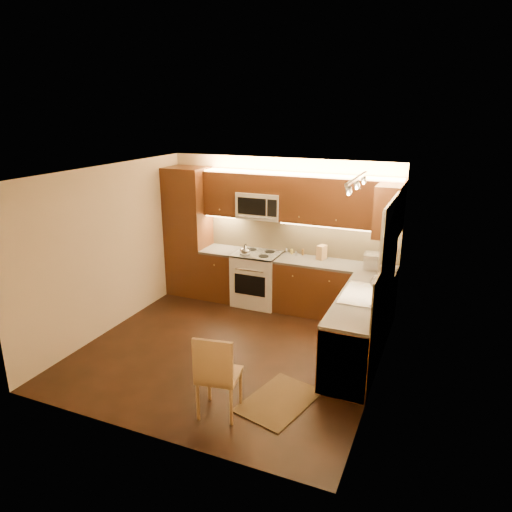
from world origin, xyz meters
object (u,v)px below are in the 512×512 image
at_px(microwave, 261,205).
at_px(soap_bottle, 389,275).
at_px(knife_block, 322,252).
at_px(kettle, 245,250).
at_px(stove, 257,278).
at_px(dining_chair, 219,373).
at_px(sink, 363,289).
at_px(toaster_oven, 377,262).

distance_m(microwave, soap_bottle, 2.43).
relative_size(microwave, soap_bottle, 3.70).
bearing_deg(knife_block, kettle, -147.22).
xyz_separation_m(stove, dining_chair, (0.81, -3.02, 0.04)).
relative_size(stove, microwave, 1.21).
height_order(microwave, sink, microwave).
xyz_separation_m(sink, soap_bottle, (0.24, 0.64, 0.03)).
xyz_separation_m(kettle, soap_bottle, (2.37, -0.28, -0.02)).
bearing_deg(stove, toaster_oven, 0.29).
height_order(kettle, toaster_oven, toaster_oven).
xyz_separation_m(stove, sink, (2.00, -1.12, 0.52)).
distance_m(knife_block, dining_chair, 3.23).
height_order(knife_block, soap_bottle, knife_block).
xyz_separation_m(microwave, knife_block, (1.08, 0.02, -0.70)).
height_order(microwave, soap_bottle, microwave).
height_order(soap_bottle, dining_chair, soap_bottle).
relative_size(toaster_oven, knife_block, 1.71).
bearing_deg(dining_chair, stove, 95.71).
height_order(sink, toaster_oven, toaster_oven).
height_order(stove, toaster_oven, toaster_oven).
bearing_deg(knife_block, toaster_oven, 6.89).
distance_m(toaster_oven, dining_chair, 3.29).
bearing_deg(sink, toaster_oven, 90.10).
bearing_deg(knife_block, stove, -155.60).
xyz_separation_m(toaster_oven, soap_bottle, (0.24, -0.49, -0.02)).
xyz_separation_m(stove, toaster_oven, (2.00, 0.01, 0.56)).
bearing_deg(soap_bottle, microwave, 160.44).
xyz_separation_m(microwave, toaster_oven, (2.00, -0.12, -0.70)).
bearing_deg(soap_bottle, kettle, 169.20).
relative_size(stove, sink, 1.07).
height_order(toaster_oven, dining_chair, toaster_oven).
distance_m(toaster_oven, knife_block, 0.93).
height_order(microwave, dining_chair, microwave).
bearing_deg(kettle, dining_chair, -78.35).
distance_m(sink, toaster_oven, 1.14).
bearing_deg(dining_chair, knife_block, 75.88).
bearing_deg(sink, knife_block, 125.72).
xyz_separation_m(kettle, toaster_oven, (2.13, 0.22, -0.00)).
distance_m(kettle, soap_bottle, 2.39).
xyz_separation_m(stove, microwave, (0.00, 0.14, 1.26)).
xyz_separation_m(toaster_oven, knife_block, (-0.92, 0.15, -0.00)).
distance_m(kettle, dining_chair, 3.01).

